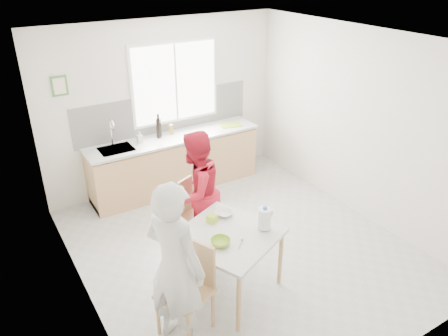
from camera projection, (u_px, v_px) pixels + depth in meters
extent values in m
plane|color=#B7B7B2|center=(240.00, 247.00, 5.86)|extent=(4.50, 4.50, 0.00)
plane|color=silver|center=(164.00, 105.00, 6.98)|extent=(4.00, 0.00, 4.00)
plane|color=silver|center=(396.00, 254.00, 3.54)|extent=(4.00, 0.00, 4.00)
plane|color=silver|center=(75.00, 199.00, 4.33)|extent=(0.00, 4.50, 4.50)
plane|color=silver|center=(359.00, 125.00, 6.20)|extent=(0.00, 4.50, 4.50)
plane|color=white|center=(245.00, 41.00, 4.66)|extent=(4.50, 4.50, 0.00)
cube|color=white|center=(175.00, 82.00, 6.91)|extent=(1.50, 0.03, 1.30)
cube|color=white|center=(176.00, 83.00, 6.89)|extent=(1.40, 0.02, 1.20)
cube|color=white|center=(176.00, 83.00, 6.89)|extent=(0.03, 0.03, 1.20)
cube|color=white|center=(165.00, 113.00, 7.03)|extent=(3.00, 0.02, 0.65)
cube|color=#417D39|center=(59.00, 86.00, 6.00)|extent=(0.22, 0.02, 0.28)
cube|color=beige|center=(60.00, 86.00, 5.99)|extent=(0.16, 0.01, 0.22)
cube|color=tan|center=(175.00, 164.00, 7.16)|extent=(2.80, 0.60, 0.86)
cube|color=#3F3326|center=(177.00, 184.00, 7.33)|extent=(2.80, 0.54, 0.10)
cube|color=silver|center=(174.00, 138.00, 6.95)|extent=(2.84, 0.64, 0.04)
cube|color=#A5A5AA|center=(116.00, 150.00, 6.50)|extent=(0.50, 0.40, 0.03)
cylinder|color=silver|center=(111.00, 134.00, 6.54)|extent=(0.02, 0.02, 0.36)
torus|color=silver|center=(111.00, 124.00, 6.41)|extent=(0.02, 0.18, 0.18)
cube|color=silver|center=(227.00, 236.00, 4.79)|extent=(1.33, 1.33, 0.04)
cylinder|color=tan|center=(239.00, 304.00, 4.41)|extent=(0.05, 0.05, 0.72)
cylinder|color=tan|center=(172.00, 271.00, 4.86)|extent=(0.05, 0.05, 0.72)
cylinder|color=tan|center=(280.00, 258.00, 5.06)|extent=(0.05, 0.05, 0.72)
cylinder|color=tan|center=(218.00, 233.00, 5.52)|extent=(0.05, 0.05, 0.72)
cube|color=tan|center=(185.00, 293.00, 4.35)|extent=(0.61, 0.61, 0.04)
cube|color=tan|center=(197.00, 261.00, 4.39)|extent=(0.21, 0.42, 0.49)
cylinder|color=tan|center=(158.00, 316.00, 4.42)|extent=(0.04, 0.04, 0.48)
cylinder|color=tan|center=(189.00, 334.00, 4.22)|extent=(0.04, 0.04, 0.48)
cylinder|color=tan|center=(183.00, 294.00, 4.71)|extent=(0.04, 0.04, 0.48)
cylinder|color=tan|center=(213.00, 309.00, 4.51)|extent=(0.04, 0.04, 0.48)
cube|color=tan|center=(194.00, 221.00, 5.55)|extent=(0.60, 0.60, 0.04)
cube|color=tan|center=(181.00, 198.00, 5.54)|extent=(0.41, 0.20, 0.48)
cylinder|color=tan|center=(197.00, 250.00, 5.42)|extent=(0.04, 0.04, 0.47)
cylinder|color=tan|center=(216.00, 235.00, 5.71)|extent=(0.04, 0.04, 0.47)
cylinder|color=tan|center=(173.00, 239.00, 5.62)|extent=(0.04, 0.04, 0.47)
cylinder|color=tan|center=(192.00, 225.00, 5.90)|extent=(0.04, 0.04, 0.47)
imported|color=white|center=(175.00, 267.00, 4.09)|extent=(0.66, 0.78, 1.81)
imported|color=red|center=(196.00, 193.00, 5.52)|extent=(0.98, 0.89, 1.64)
imported|color=#8EBF2C|center=(220.00, 242.00, 4.59)|extent=(0.28, 0.28, 0.07)
imported|color=white|center=(224.00, 213.00, 5.12)|extent=(0.27, 0.27, 0.05)
cylinder|color=white|center=(265.00, 218.00, 4.81)|extent=(0.15, 0.15, 0.24)
cylinder|color=blue|center=(265.00, 208.00, 4.75)|extent=(0.05, 0.05, 0.03)
torus|color=white|center=(270.00, 215.00, 4.84)|extent=(0.11, 0.07, 0.11)
cube|color=#A3D631|center=(212.00, 219.00, 4.97)|extent=(0.13, 0.13, 0.09)
cylinder|color=#A5A5AA|center=(240.00, 244.00, 4.60)|extent=(0.12, 0.12, 0.01)
cube|color=#8EB529|center=(230.00, 125.00, 7.39)|extent=(0.40, 0.33, 0.01)
cylinder|color=black|center=(158.00, 128.00, 6.82)|extent=(0.07, 0.07, 0.32)
cylinder|color=black|center=(159.00, 128.00, 6.88)|extent=(0.07, 0.07, 0.30)
cylinder|color=olive|center=(171.00, 129.00, 7.00)|extent=(0.06, 0.06, 0.16)
imported|color=#999999|center=(140.00, 137.00, 6.70)|extent=(0.08, 0.08, 0.17)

